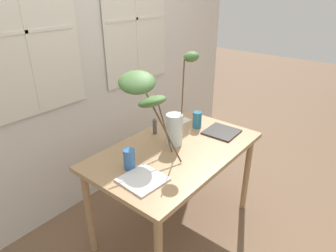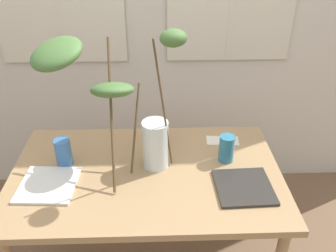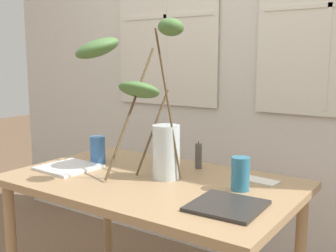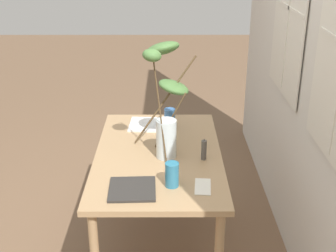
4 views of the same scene
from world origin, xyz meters
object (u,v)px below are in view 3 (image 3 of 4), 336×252
at_px(plate_square_left, 69,167).
at_px(pillar_candle, 198,156).
at_px(plate_square_right, 227,206).
at_px(vase_with_branches, 138,98).
at_px(drinking_glass_blue_left, 98,150).
at_px(drinking_glass_blue_right, 240,174).
at_px(dining_table, 151,197).

height_order(plate_square_left, pillar_candle, pillar_candle).
relative_size(plate_square_right, pillar_candle, 1.83).
xyz_separation_m(plate_square_right, pillar_candle, (-0.36, 0.41, 0.06)).
height_order(vase_with_branches, plate_square_left, vase_with_branches).
bearing_deg(vase_with_branches, pillar_candle, 49.94).
bearing_deg(vase_with_branches, drinking_glass_blue_left, 175.04).
height_order(drinking_glass_blue_right, pillar_candle, drinking_glass_blue_right).
distance_m(drinking_glass_blue_right, pillar_candle, 0.37).
height_order(drinking_glass_blue_left, plate_square_left, drinking_glass_blue_left).
bearing_deg(drinking_glass_blue_right, dining_table, -168.34).
relative_size(drinking_glass_blue_left, plate_square_left, 0.56).
bearing_deg(plate_square_left, plate_square_right, -2.95).
height_order(dining_table, pillar_candle, pillar_candle).
height_order(dining_table, plate_square_left, plate_square_left).
height_order(plate_square_left, plate_square_right, same).
bearing_deg(plate_square_left, pillar_candle, 34.80).
xyz_separation_m(dining_table, drinking_glass_blue_left, (-0.40, 0.07, 0.16)).
xyz_separation_m(drinking_glass_blue_left, plate_square_right, (0.84, -0.21, -0.06)).
xyz_separation_m(dining_table, plate_square_right, (0.44, -0.13, 0.09)).
height_order(dining_table, vase_with_branches, vase_with_branches).
height_order(vase_with_branches, pillar_candle, vase_with_branches).
bearing_deg(pillar_candle, vase_with_branches, -130.06).
xyz_separation_m(vase_with_branches, plate_square_right, (0.55, -0.18, -0.35)).
bearing_deg(plate_square_left, dining_table, 11.06).
bearing_deg(pillar_candle, dining_table, -106.57).
xyz_separation_m(vase_with_branches, pillar_candle, (0.19, 0.23, -0.29)).
distance_m(dining_table, pillar_candle, 0.33).
bearing_deg(pillar_candle, drinking_glass_blue_right, -32.14).
xyz_separation_m(dining_table, vase_with_branches, (-0.11, 0.05, 0.44)).
xyz_separation_m(vase_with_branches, plate_square_left, (-0.33, -0.14, -0.35)).
xyz_separation_m(drinking_glass_blue_right, plate_square_right, (0.05, -0.21, -0.06)).
distance_m(vase_with_branches, pillar_candle, 0.42).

